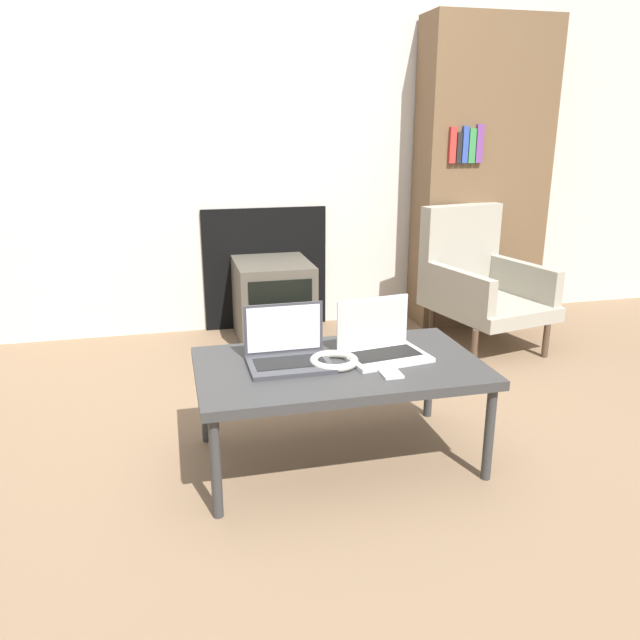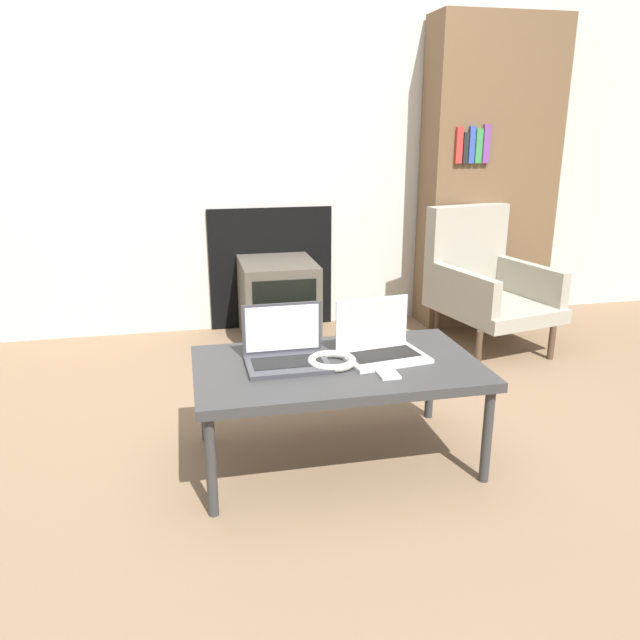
% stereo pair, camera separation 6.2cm
% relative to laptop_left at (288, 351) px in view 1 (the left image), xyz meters
% --- Properties ---
extents(ground_plane, '(14.00, 14.00, 0.00)m').
position_rel_laptop_left_xyz_m(ground_plane, '(0.19, -0.18, -0.44)').
color(ground_plane, '#7A6047').
extents(wall_back, '(7.00, 0.08, 2.60)m').
position_rel_laptop_left_xyz_m(wall_back, '(0.19, 1.74, 0.84)').
color(wall_back, beige).
rests_on(wall_back, ground_plane).
extents(table, '(1.06, 0.62, 0.40)m').
position_rel_laptop_left_xyz_m(table, '(0.19, -0.05, -0.08)').
color(table, '#333333').
rests_on(table, ground_plane).
extents(laptop_left, '(0.31, 0.23, 0.21)m').
position_rel_laptop_left_xyz_m(laptop_left, '(0.00, 0.00, 0.00)').
color(laptop_left, '#38383D').
rests_on(laptop_left, table).
extents(laptop_right, '(0.33, 0.27, 0.21)m').
position_rel_laptop_left_xyz_m(laptop_right, '(0.37, -0.00, 0.00)').
color(laptop_right, silver).
rests_on(laptop_right, table).
extents(headphones, '(0.18, 0.18, 0.03)m').
position_rel_laptop_left_xyz_m(headphones, '(0.16, -0.06, -0.03)').
color(headphones, beige).
rests_on(headphones, table).
extents(phone, '(0.07, 0.13, 0.01)m').
position_rel_laptop_left_xyz_m(phone, '(0.33, -0.19, -0.04)').
color(phone, silver).
rests_on(phone, table).
extents(tv, '(0.44, 0.52, 0.48)m').
position_rel_laptop_left_xyz_m(tv, '(0.19, 1.43, -0.20)').
color(tv, '#4C473D').
rests_on(tv, ground_plane).
extents(armchair, '(0.67, 0.77, 0.79)m').
position_rel_laptop_left_xyz_m(armchair, '(1.37, 1.15, -0.07)').
color(armchair, gray).
rests_on(armchair, ground_plane).
extents(bookshelf, '(0.82, 0.32, 1.88)m').
position_rel_laptop_left_xyz_m(bookshelf, '(1.56, 1.54, 0.49)').
color(bookshelf, brown).
rests_on(bookshelf, ground_plane).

